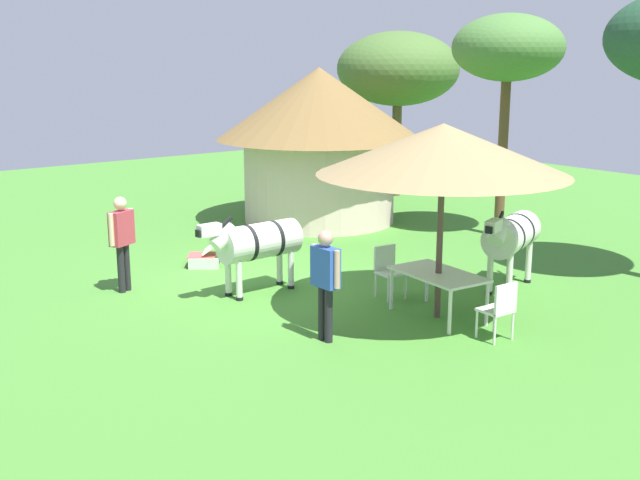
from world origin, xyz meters
TOP-DOWN VIEW (x-y plane):
  - ground_plane at (0.00, 0.00)m, footprint 36.00×36.00m
  - thatched_hut at (-3.88, 4.32)m, footprint 5.12×5.12m
  - shade_umbrella at (3.24, 1.17)m, footprint 3.95×3.95m
  - patio_dining_table at (3.24, 1.17)m, footprint 1.64×1.03m
  - patio_chair_east_end at (4.56, 1.09)m, footprint 0.44×0.46m
  - patio_chair_near_lawn at (1.93, 1.29)m, footprint 0.46×0.48m
  - guest_beside_umbrella at (2.98, -0.94)m, footprint 0.60×0.23m
  - standing_watcher at (-1.21, -2.20)m, footprint 0.39×0.56m
  - striped_lounge_chair at (-1.81, -0.15)m, footprint 0.90×0.95m
  - zebra_nearest_camera at (2.95, 3.31)m, footprint 1.10×2.03m
  - zebra_by_umbrella at (0.33, -0.37)m, footprint 0.66×2.16m
  - acacia_tree_behind_hut at (-0.00, 6.63)m, footprint 2.50×2.50m
  - acacia_tree_right_background at (-5.44, 8.46)m, footprint 3.57×3.57m

SIDE VIEW (x-z plane):
  - ground_plane at x=0.00m, z-range 0.00..0.00m
  - striped_lounge_chair at x=-1.81m, z-range -0.07..0.58m
  - patio_chair_east_end at x=4.56m, z-range 0.07..0.97m
  - patio_chair_near_lawn at x=1.93m, z-range 0.07..0.97m
  - patio_dining_table at x=3.24m, z-range 0.29..1.03m
  - zebra_by_umbrella at x=0.33m, z-range 0.19..1.65m
  - zebra_nearest_camera at x=2.95m, z-range 0.22..1.75m
  - guest_beside_umbrella at x=2.98m, z-range 0.17..1.85m
  - standing_watcher at x=-1.21m, z-range 0.17..1.89m
  - thatched_hut at x=-3.88m, z-range 0.29..4.14m
  - shade_umbrella at x=3.24m, z-range 1.16..4.28m
  - acacia_tree_right_background at x=-5.44m, z-range 1.31..6.12m
  - acacia_tree_behind_hut at x=0.00m, z-range 1.72..6.77m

